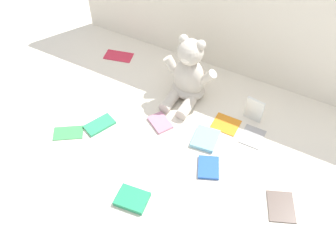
% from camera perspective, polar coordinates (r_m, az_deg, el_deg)
% --- Properties ---
extents(ground_plane, '(3.20, 3.20, 0.00)m').
position_cam_1_polar(ground_plane, '(1.48, 2.61, -0.25)').
color(ground_plane, silver).
extents(backdrop_drape, '(1.58, 0.03, 0.55)m').
position_cam_1_polar(backdrop_drape, '(1.62, 10.39, 16.84)').
color(backdrop_drape, silver).
rests_on(backdrop_drape, ground_plane).
extents(teddy_bear, '(0.25, 0.22, 0.30)m').
position_cam_1_polar(teddy_bear, '(1.54, 3.31, 7.96)').
color(teddy_bear, beige).
rests_on(teddy_bear, ground_plane).
extents(book_case_0, '(0.11, 0.12, 0.01)m').
position_cam_1_polar(book_case_0, '(1.36, 6.54, -6.64)').
color(book_case_0, '#2353AC').
rests_on(book_case_0, ground_plane).
extents(book_case_1, '(0.11, 0.14, 0.01)m').
position_cam_1_polar(book_case_1, '(1.51, -10.95, 0.20)').
color(book_case_1, '#2F9966').
rests_on(book_case_1, ground_plane).
extents(book_case_2, '(0.09, 0.11, 0.01)m').
position_cam_1_polar(book_case_2, '(1.49, 13.43, -1.62)').
color(book_case_2, '#9D9B9A').
rests_on(book_case_2, ground_plane).
extents(book_case_3, '(0.15, 0.11, 0.01)m').
position_cam_1_polar(book_case_3, '(1.84, -7.98, 11.14)').
color(book_case_3, '#CC2740').
rests_on(book_case_3, ground_plane).
extents(book_case_4, '(0.11, 0.12, 0.02)m').
position_cam_1_polar(book_case_4, '(1.44, 6.02, -2.04)').
color(book_case_4, '#78BACC').
rests_on(book_case_4, ground_plane).
extents(book_case_5, '(0.12, 0.10, 0.02)m').
position_cam_1_polar(book_case_5, '(1.29, -5.79, -11.61)').
color(book_case_5, '#24915F').
rests_on(book_case_5, ground_plane).
extents(book_case_6, '(0.13, 0.11, 0.01)m').
position_cam_1_polar(book_case_6, '(1.49, -1.27, 0.55)').
color(book_case_6, '#BD7B97').
rests_on(book_case_6, ground_plane).
extents(book_case_7, '(0.11, 0.10, 0.01)m').
position_cam_1_polar(book_case_7, '(1.51, 9.31, 0.33)').
color(book_case_7, orange).
rests_on(book_case_7, ground_plane).
extents(book_case_8, '(0.08, 0.02, 0.11)m').
position_cam_1_polar(book_case_8, '(1.52, 13.71, 2.56)').
color(book_case_8, white).
rests_on(book_case_8, ground_plane).
extents(book_case_9, '(0.13, 0.15, 0.01)m').
position_cam_1_polar(book_case_9, '(1.33, 17.76, -12.20)').
color(book_case_9, brown).
rests_on(book_case_9, ground_plane).
extents(book_case_10, '(0.14, 0.13, 0.01)m').
position_cam_1_polar(book_case_10, '(1.52, -15.77, -1.03)').
color(book_case_10, '#3F9954').
rests_on(book_case_10, ground_plane).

